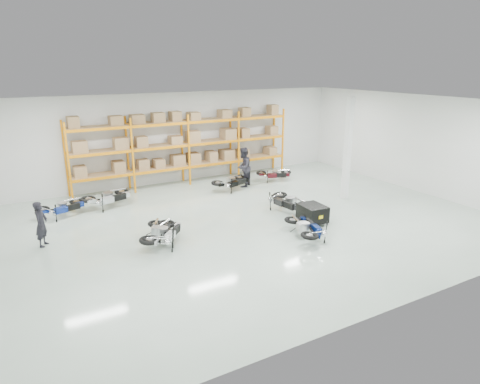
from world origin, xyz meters
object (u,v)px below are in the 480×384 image
moto_silver_left (164,230)px  person_back (243,167)px  moto_touring_right (288,198)px  moto_back_a (62,204)px  trailer (312,213)px  moto_back_d (274,172)px  moto_blue_centre (307,224)px  moto_back_b (108,194)px  moto_black_far_left (160,229)px  moto_back_c (232,179)px  person_left (41,224)px

moto_silver_left → person_back: (5.85, 4.87, 0.43)m
moto_touring_right → moto_back_a: bearing=148.9°
trailer → moto_back_a: size_ratio=1.05×
moto_back_d → person_back: 1.97m
moto_blue_centre → moto_back_d: (3.30, 6.91, -0.06)m
trailer → moto_back_b: (-6.28, 5.80, 0.14)m
moto_touring_right → moto_back_a: (-8.15, 3.91, -0.06)m
moto_silver_left → moto_back_b: 4.98m
moto_black_far_left → moto_back_d: bearing=-124.5°
moto_back_b → moto_black_far_left: bearing=173.1°
moto_silver_left → moto_back_c: bearing=-95.2°
moto_black_far_left → moto_touring_right: 5.66m
trailer → moto_touring_right: bearing=93.2°
moto_black_far_left → moto_back_b: moto_back_b is taller
moto_back_c → moto_back_a: bearing=74.3°
moto_black_far_left → person_back: person_back is taller
moto_blue_centre → person_back: person_back is taller
moto_back_d → person_left: (-11.31, -3.02, 0.29)m
trailer → moto_back_b: size_ratio=0.95×
moto_back_b → moto_back_c: (5.77, -0.34, -0.03)m
moto_blue_centre → moto_back_d: bearing=-101.2°
trailer → moto_back_a: (-8.15, 5.51, 0.08)m
moto_blue_centre → moto_back_d: 7.66m
moto_blue_centre → moto_back_a: moto_blue_centre is taller
moto_black_far_left → moto_silver_left: bearing=131.4°
moto_silver_left → person_back: size_ratio=0.92×
moto_back_a → moto_silver_left: bearing=-168.1°
moto_silver_left → moto_back_b: (-0.72, 4.93, 0.02)m
trailer → person_left: size_ratio=1.14×
moto_back_d → moto_black_far_left: bearing=144.2°
moto_back_a → moto_back_d: bearing=-105.3°
moto_black_far_left → person_left: bearing=-2.0°
moto_touring_right → trailer: size_ratio=1.06×
moto_black_far_left → person_back: 7.54m
moto_black_far_left → moto_back_c: size_ratio=0.96×
moto_back_c → moto_black_far_left: bearing=115.1°
person_left → moto_blue_centre: bearing=-87.2°
moto_black_far_left → moto_back_a: bearing=-36.1°
moto_touring_right → trailer: 1.60m
moto_black_far_left → moto_back_d: 9.15m
moto_blue_centre → moto_back_c: size_ratio=1.01×
moto_black_far_left → person_back: (5.92, 4.65, 0.46)m
trailer → moto_back_d: (2.18, 5.84, 0.05)m
moto_back_a → moto_back_d: 10.34m
moto_back_a → moto_black_far_left: bearing=-167.5°
person_back → moto_touring_right: bearing=46.3°
moto_black_far_left → moto_back_b: bearing=-57.9°
moto_black_far_left → person_left: size_ratio=1.10×
moto_black_far_left → moto_touring_right: (5.64, 0.50, 0.05)m
moto_black_far_left → moto_touring_right: size_ratio=0.91×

